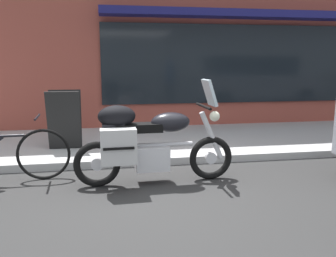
# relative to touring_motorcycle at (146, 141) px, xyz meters

# --- Properties ---
(ground_plane) EXTENTS (80.00, 80.00, 0.00)m
(ground_plane) POSITION_rel_touring_motorcycle_xyz_m (0.24, -0.36, -0.59)
(ground_plane) COLOR #2B2B2B
(touring_motorcycle) EXTENTS (2.14, 0.71, 1.38)m
(touring_motorcycle) POSITION_rel_touring_motorcycle_xyz_m (0.00, 0.00, 0.00)
(touring_motorcycle) COLOR black
(touring_motorcycle) RESTS_ON ground_plane
(parked_bicycle) EXTENTS (1.72, 0.48, 0.95)m
(parked_bicycle) POSITION_rel_touring_motorcycle_xyz_m (-1.87, 0.40, -0.21)
(parked_bicycle) COLOR black
(parked_bicycle) RESTS_ON ground_plane
(sandwich_board_sign) EXTENTS (0.55, 0.43, 1.00)m
(sandwich_board_sign) POSITION_rel_touring_motorcycle_xyz_m (-1.22, 1.73, 0.03)
(sandwich_board_sign) COLOR black
(sandwich_board_sign) RESTS_ON sidewalk_curb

